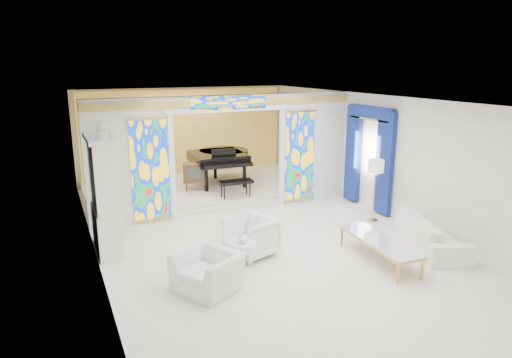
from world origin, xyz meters
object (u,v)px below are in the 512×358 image
armchair_left (207,271)px  coffee_table (379,241)px  armchair_right (251,236)px  sofa (432,233)px  grand_piano (221,157)px  china_cabinet (105,195)px  tv_console (195,173)px

armchair_left → coffee_table: bearing=56.5°
armchair_right → coffee_table: bearing=41.4°
sofa → grand_piano: bearing=43.6°
china_cabinet → coffee_table: china_cabinet is taller
armchair_right → tv_console: tv_console is taller
armchair_left → tv_console: size_ratio=1.30×
china_cabinet → coffee_table: (4.69, -2.79, -0.76)m
china_cabinet → tv_console: size_ratio=3.45×
armchair_left → armchair_right: bearing=100.1°
china_cabinet → coffee_table: size_ratio=1.32×
sofa → china_cabinet: bearing=89.7°
china_cabinet → armchair_left: 2.93m
armchair_right → coffee_table: 2.50m
sofa → grand_piano: (-2.34, 6.30, 0.65)m
armchair_right → armchair_left: bearing=-68.4°
china_cabinet → grand_piano: size_ratio=0.92×
coffee_table → grand_piano: bearing=97.7°
armchair_left → sofa: 4.87m
armchair_left → grand_piano: grand_piano is taller
armchair_left → tv_console: (1.54, 5.60, 0.36)m
grand_piano → tv_console: size_ratio=3.73×
armchair_left → sofa: bearing=59.1°
china_cabinet → armchair_left: china_cabinet is taller
tv_console → armchair_left: bearing=-86.4°
grand_piano → tv_console: grand_piano is taller
armchair_left → sofa: size_ratio=0.47×
grand_piano → armchair_right: bearing=-101.7°
sofa → coffee_table: (-1.47, -0.10, 0.10)m
china_cabinet → grand_piano: 5.27m
tv_console → coffee_table: bearing=-53.5°
coffee_table → grand_piano: grand_piano is taller
armchair_left → grand_piano: size_ratio=0.35×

